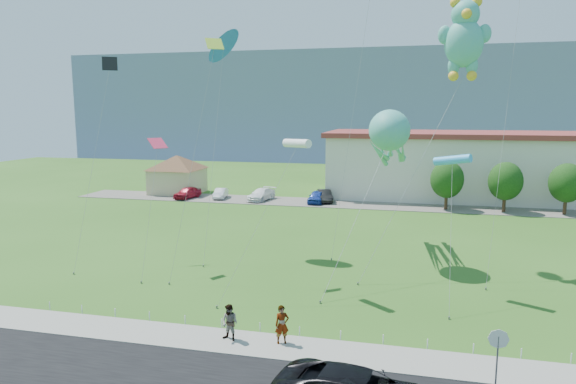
{
  "coord_description": "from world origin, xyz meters",
  "views": [
    {
      "loc": [
        5.88,
        -24.3,
        10.83
      ],
      "look_at": [
        -1.79,
        8.0,
        5.57
      ],
      "focal_mm": 32.0,
      "sensor_mm": 36.0,
      "label": 1
    }
  ],
  "objects_px": {
    "parked_car_black": "(324,196)",
    "teddy_bear_kite": "(464,37)",
    "pedestrian_right": "(230,323)",
    "parked_car_silver": "(221,193)",
    "stop_sign": "(498,344)",
    "pavilion": "(177,171)",
    "octopus_kite": "(390,140)",
    "parked_car_red": "(187,193)",
    "pedestrian_left": "(282,325)",
    "parked_car_white": "(261,194)",
    "parked_car_blue": "(317,197)"
  },
  "relations": [
    {
      "from": "pavilion",
      "to": "octopus_kite",
      "type": "xyz_separation_m",
      "value": [
        28.46,
        -24.46,
        5.75
      ]
    },
    {
      "from": "pedestrian_right",
      "to": "pavilion",
      "type": "bearing_deg",
      "value": 134.36
    },
    {
      "from": "pavilion",
      "to": "teddy_bear_kite",
      "type": "height_order",
      "value": "teddy_bear_kite"
    },
    {
      "from": "parked_car_black",
      "to": "teddy_bear_kite",
      "type": "xyz_separation_m",
      "value": [
        13.04,
        -22.53,
        14.96
      ]
    },
    {
      "from": "pavilion",
      "to": "parked_car_white",
      "type": "distance_m",
      "value": 13.02
    },
    {
      "from": "pavilion",
      "to": "parked_car_black",
      "type": "height_order",
      "value": "pavilion"
    },
    {
      "from": "pavilion",
      "to": "pedestrian_right",
      "type": "xyz_separation_m",
      "value": [
        21.93,
        -40.67,
        -2.05
      ]
    },
    {
      "from": "parked_car_blue",
      "to": "parked_car_silver",
      "type": "bearing_deg",
      "value": 179.65
    },
    {
      "from": "parked_car_black",
      "to": "teddy_bear_kite",
      "type": "distance_m",
      "value": 30.03
    },
    {
      "from": "parked_car_black",
      "to": "pavilion",
      "type": "bearing_deg",
      "value": 155.7
    },
    {
      "from": "parked_car_silver",
      "to": "parked_car_blue",
      "type": "relative_size",
      "value": 0.89
    },
    {
      "from": "pedestrian_left",
      "to": "pedestrian_right",
      "type": "distance_m",
      "value": 2.48
    },
    {
      "from": "parked_car_white",
      "to": "parked_car_black",
      "type": "distance_m",
      "value": 7.73
    },
    {
      "from": "stop_sign",
      "to": "pedestrian_right",
      "type": "xyz_separation_m",
      "value": [
        -11.57,
        1.53,
        -0.9
      ]
    },
    {
      "from": "parked_car_black",
      "to": "octopus_kite",
      "type": "xyz_separation_m",
      "value": [
        8.32,
        -22.11,
        7.99
      ]
    },
    {
      "from": "pedestrian_left",
      "to": "teddy_bear_kite",
      "type": "relative_size",
      "value": 0.1
    },
    {
      "from": "pedestrian_right",
      "to": "teddy_bear_kite",
      "type": "xyz_separation_m",
      "value": [
        11.26,
        15.79,
        14.77
      ]
    },
    {
      "from": "pavilion",
      "to": "octopus_kite",
      "type": "bearing_deg",
      "value": -40.68
    },
    {
      "from": "parked_car_blue",
      "to": "teddy_bear_kite",
      "type": "xyz_separation_m",
      "value": [
        13.82,
        -21.59,
        14.97
      ]
    },
    {
      "from": "stop_sign",
      "to": "teddy_bear_kite",
      "type": "relative_size",
      "value": 0.14
    },
    {
      "from": "pavilion",
      "to": "parked_car_black",
      "type": "relative_size",
      "value": 2.1
    },
    {
      "from": "pedestrian_right",
      "to": "parked_car_white",
      "type": "distance_m",
      "value": 38.78
    },
    {
      "from": "parked_car_white",
      "to": "parked_car_black",
      "type": "relative_size",
      "value": 1.11
    },
    {
      "from": "pavilion",
      "to": "stop_sign",
      "type": "bearing_deg",
      "value": -51.56
    },
    {
      "from": "pavilion",
      "to": "parked_car_black",
      "type": "bearing_deg",
      "value": -6.65
    },
    {
      "from": "pedestrian_right",
      "to": "parked_car_silver",
      "type": "bearing_deg",
      "value": 127.43
    },
    {
      "from": "pavilion",
      "to": "parked_car_red",
      "type": "distance_m",
      "value": 5.44
    },
    {
      "from": "parked_car_black",
      "to": "parked_car_white",
      "type": "bearing_deg",
      "value": 167.67
    },
    {
      "from": "pedestrian_left",
      "to": "parked_car_red",
      "type": "bearing_deg",
      "value": 94.12
    },
    {
      "from": "pedestrian_left",
      "to": "parked_car_silver",
      "type": "distance_m",
      "value": 41.27
    },
    {
      "from": "pedestrian_left",
      "to": "octopus_kite",
      "type": "xyz_separation_m",
      "value": [
        4.06,
        15.95,
        7.76
      ]
    },
    {
      "from": "parked_car_red",
      "to": "parked_car_blue",
      "type": "bearing_deg",
      "value": 14.06
    },
    {
      "from": "pavilion",
      "to": "parked_car_red",
      "type": "xyz_separation_m",
      "value": [
        3.11,
        -3.85,
        -2.25
      ]
    },
    {
      "from": "pedestrian_right",
      "to": "parked_car_black",
      "type": "relative_size",
      "value": 0.4
    },
    {
      "from": "pavilion",
      "to": "octopus_kite",
      "type": "distance_m",
      "value": 37.97
    },
    {
      "from": "parked_car_red",
      "to": "pavilion",
      "type": "bearing_deg",
      "value": 141.1
    },
    {
      "from": "octopus_kite",
      "to": "parked_car_white",
      "type": "bearing_deg",
      "value": 126.81
    },
    {
      "from": "teddy_bear_kite",
      "to": "pedestrian_left",
      "type": "bearing_deg",
      "value": -119.51
    },
    {
      "from": "stop_sign",
      "to": "parked_car_silver",
      "type": "height_order",
      "value": "stop_sign"
    },
    {
      "from": "pedestrian_right",
      "to": "parked_car_black",
      "type": "bearing_deg",
      "value": 108.69
    },
    {
      "from": "parked_car_red",
      "to": "teddy_bear_kite",
      "type": "bearing_deg",
      "value": -22.86
    },
    {
      "from": "parked_car_black",
      "to": "octopus_kite",
      "type": "bearing_deg",
      "value": -87.03
    },
    {
      "from": "stop_sign",
      "to": "parked_car_red",
      "type": "bearing_deg",
      "value": 128.38
    },
    {
      "from": "pedestrian_right",
      "to": "parked_car_black",
      "type": "xyz_separation_m",
      "value": [
        -1.78,
        38.32,
        -0.19
      ]
    },
    {
      "from": "parked_car_black",
      "to": "teddy_bear_kite",
      "type": "relative_size",
      "value": 0.24
    },
    {
      "from": "parked_car_white",
      "to": "parked_car_red",
      "type": "bearing_deg",
      "value": -163.27
    },
    {
      "from": "parked_car_white",
      "to": "teddy_bear_kite",
      "type": "relative_size",
      "value": 0.27
    },
    {
      "from": "pavilion",
      "to": "parked_car_black",
      "type": "xyz_separation_m",
      "value": [
        20.15,
        -2.35,
        -2.24
      ]
    },
    {
      "from": "pedestrian_right",
      "to": "parked_car_silver",
      "type": "xyz_separation_m",
      "value": [
        -14.79,
        37.75,
        -0.3
      ]
    },
    {
      "from": "pedestrian_right",
      "to": "parked_car_black",
      "type": "height_order",
      "value": "pedestrian_right"
    }
  ]
}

